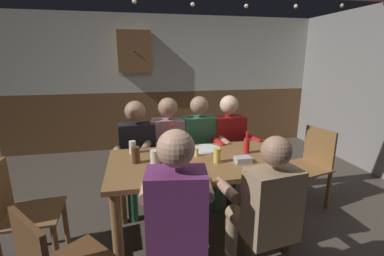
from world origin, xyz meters
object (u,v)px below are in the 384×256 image
object	(u,v)px
person_5	(264,207)
bottle_1	(172,140)
chair_empty_far_end	(310,164)
person_1	(168,147)
pint_glass_4	(170,158)
person_2	(201,145)
table_candle	(197,152)
person_0	(138,150)
person_4	(177,212)
wall_dart_cabinet	(135,52)
condiment_caddy	(243,160)
pint_glass_3	(132,147)
pint_glass_0	(155,157)
pint_glass_2	(136,155)
bottle_0	(247,145)
dining_table	(199,172)
person_3	(230,143)
pint_glass_1	(217,156)
chair_empty_near_left	(20,212)
plate_0	(207,149)

from	to	relation	value
person_5	bottle_1	world-z (taller)	person_5
chair_empty_far_end	bottle_1	world-z (taller)	bottle_1
person_1	pint_glass_4	bearing A→B (deg)	95.72
person_2	table_candle	xyz separation A→B (m)	(-0.18, -0.57, 0.13)
person_0	table_candle	size ratio (longest dim) A/B	15.04
person_4	person_5	distance (m)	0.61
wall_dart_cabinet	person_0	bearing A→B (deg)	-90.98
condiment_caddy	pint_glass_3	bearing A→B (deg)	154.52
person_0	person_1	size ratio (longest dim) A/B	0.98
pint_glass_0	pint_glass_2	size ratio (longest dim) A/B	0.82
chair_empty_far_end	bottle_0	xyz separation A→B (m)	(-0.90, -0.25, 0.37)
person_2	chair_empty_far_end	distance (m)	1.26
dining_table	chair_empty_far_end	world-z (taller)	chair_empty_far_end
person_1	bottle_1	xyz separation A→B (m)	(-0.00, -0.35, 0.19)
person_1	wall_dart_cabinet	distance (m)	2.29
person_3	chair_empty_far_end	size ratio (longest dim) A/B	1.40
pint_glass_2	person_1	bearing A→B (deg)	60.26
wall_dart_cabinet	pint_glass_2	bearing A→B (deg)	-91.19
condiment_caddy	pint_glass_4	size ratio (longest dim) A/B	1.39
person_2	pint_glass_0	xyz separation A→B (m)	(-0.57, -0.67, 0.15)
pint_glass_1	pint_glass_4	size ratio (longest dim) A/B	1.28
person_1	pint_glass_0	xyz separation A→B (m)	(-0.20, -0.67, 0.15)
person_3	chair_empty_far_end	bearing A→B (deg)	153.74
chair_empty_near_left	pint_glass_1	distance (m)	1.64
person_5	chair_empty_near_left	world-z (taller)	person_5
pint_glass_3	person_3	bearing A→B (deg)	17.48
dining_table	plate_0	size ratio (longest dim) A/B	5.94
person_5	chair_empty_far_end	bearing A→B (deg)	34.80
person_5	pint_glass_1	xyz separation A→B (m)	(-0.17, 0.57, 0.19)
condiment_caddy	wall_dart_cabinet	distance (m)	3.09
person_0	person_3	bearing A→B (deg)	174.37
dining_table	pint_glass_2	bearing A→B (deg)	174.89
pint_glass_2	pint_glass_4	size ratio (longest dim) A/B	1.43
pint_glass_1	pint_glass_2	xyz separation A→B (m)	(-0.69, 0.14, 0.01)
condiment_caddy	pint_glass_0	size ratio (longest dim) A/B	1.18
bottle_1	pint_glass_3	distance (m)	0.38
condiment_caddy	bottle_1	bearing A→B (deg)	140.39
pint_glass_4	wall_dart_cabinet	xyz separation A→B (m)	(-0.23, 2.70, 0.93)
person_3	person_4	distance (m)	1.58
person_1	person_3	world-z (taller)	person_3
dining_table	person_5	xyz separation A→B (m)	(0.31, -0.66, -0.01)
chair_empty_near_left	bottle_1	xyz separation A→B (m)	(1.27, 0.39, 0.39)
person_3	chair_empty_near_left	xyz separation A→B (m)	(-2.00, -0.73, -0.20)
dining_table	bottle_0	size ratio (longest dim) A/B	7.46
dining_table	person_3	world-z (taller)	person_3
pint_glass_1	pint_glass_3	size ratio (longest dim) A/B	1.10
person_4	condiment_caddy	xyz separation A→B (m)	(0.67, 0.54, 0.10)
person_1	bottle_0	bearing A→B (deg)	150.34
chair_empty_far_end	pint_glass_2	xyz separation A→B (m)	(-1.93, -0.28, 0.36)
dining_table	bottle_1	distance (m)	0.44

